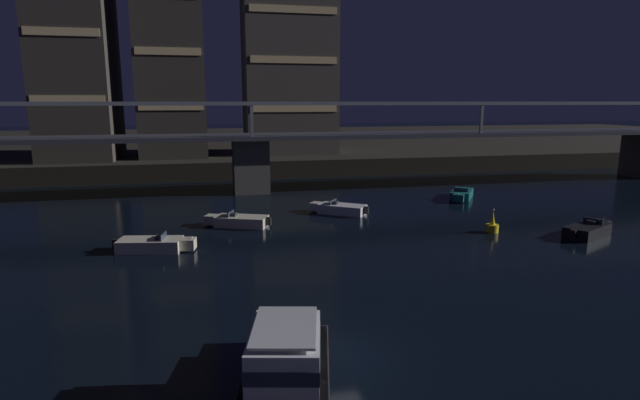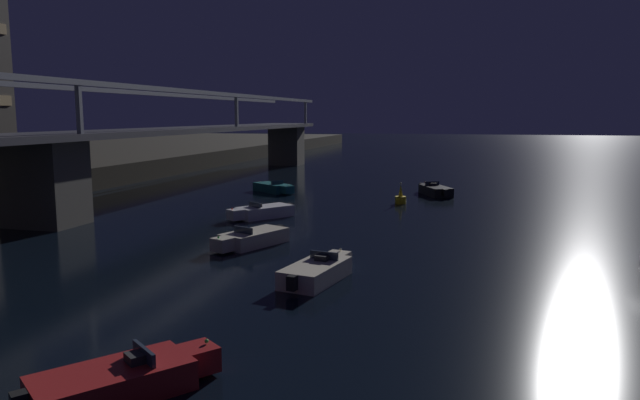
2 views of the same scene
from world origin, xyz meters
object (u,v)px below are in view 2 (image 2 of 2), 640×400
Objects in this scene: river_bridge at (43,155)px; speedboat_near_center at (262,212)px; speedboat_mid_left at (435,190)px; channel_buoy at (401,198)px; speedboat_mid_right at (273,188)px; speedboat_mid_center at (121,380)px; speedboat_far_left at (252,238)px; speedboat_near_right at (318,271)px.

river_bridge reaches higher than speedboat_near_center.
channel_buoy is at bearing 159.86° from speedboat_mid_left.
river_bridge is at bearing 116.97° from speedboat_near_center.
speedboat_mid_left is at bearing -46.95° from river_bridge.
speedboat_mid_right is at bearing 97.79° from speedboat_mid_left.
speedboat_mid_center and speedboat_far_left have the same top height.
speedboat_mid_left is (15.47, -10.83, 0.00)m from speedboat_near_center.
speedboat_mid_left is at bearing -82.21° from speedboat_mid_right.
channel_buoy is at bearing -18.18° from speedboat_far_left.
speedboat_mid_right is 0.94× the size of speedboat_far_left.
speedboat_mid_center is 35.43m from channel_buoy.
speedboat_far_left is (5.73, 5.39, 0.00)m from speedboat_near_right.
speedboat_mid_left is (29.89, -2.79, 0.00)m from speedboat_near_right.
speedboat_mid_center is at bearing -136.60° from river_bridge.
speedboat_mid_center is 0.93× the size of speedboat_far_left.
speedboat_near_center is 18.89m from speedboat_mid_left.
river_bridge reaches higher than speedboat_far_left.
speedboat_near_center is 2.68× the size of channel_buoy.
speedboat_mid_left is 41.84m from speedboat_mid_center.
channel_buoy is (-4.20, -12.52, 0.06)m from speedboat_mid_right.
channel_buoy is at bearing -53.48° from river_bridge.
speedboat_near_center is 0.93× the size of speedboat_far_left.
channel_buoy is at bearing -4.10° from speedboat_mid_center.
speedboat_near_right and speedboat_mid_left have the same top height.
speedboat_mid_center and speedboat_mid_right have the same top height.
speedboat_near_center is 0.90× the size of speedboat_near_right.
speedboat_far_left is at bearing -163.01° from speedboat_near_center.
river_bridge is 27.41m from speedboat_mid_center.
speedboat_near_right is at bearing 174.67° from speedboat_mid_left.
river_bridge is at bearing 156.52° from speedboat_mid_right.
speedboat_mid_right is (27.87, 12.01, 0.00)m from speedboat_near_right.
speedboat_near_center is at bearing -63.03° from river_bridge.
speedboat_far_left is (17.40, 3.36, 0.00)m from speedboat_mid_center.
speedboat_mid_right is 2.69× the size of channel_buoy.
river_bridge is at bearing 68.80° from speedboat_near_right.
speedboat_mid_center is (-11.68, 2.03, 0.00)m from speedboat_near_right.
river_bridge is 21.38× the size of speedboat_mid_left.
speedboat_near_right is 30.02m from speedboat_mid_left.
river_bridge is 20.18× the size of speedboat_near_right.
speedboat_mid_right is (19.86, -8.63, -4.19)m from river_bridge.
speedboat_mid_center is at bearing -169.09° from speedboat_far_left.
speedboat_near_right is 7.86m from speedboat_far_left.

